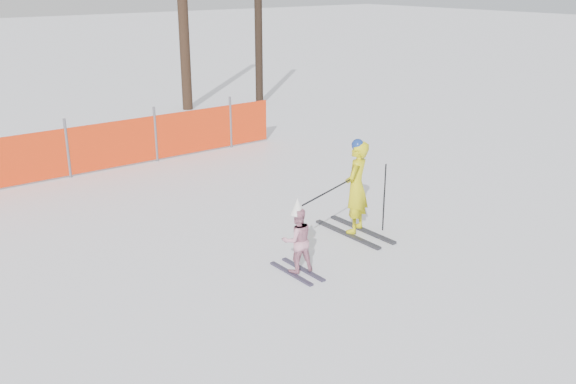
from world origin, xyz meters
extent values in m
plane|color=white|center=(0.00, 0.00, 0.00)|extent=(120.00, 120.00, 0.00)
cube|color=black|center=(1.21, 0.49, 0.02)|extent=(0.09, 1.48, 0.04)
cube|color=black|center=(1.55, 0.49, 0.02)|extent=(0.09, 1.48, 0.04)
imported|color=yellow|center=(1.38, 0.49, 0.80)|extent=(0.66, 0.58, 1.51)
sphere|color=navy|center=(1.38, 0.49, 1.49)|extent=(0.20, 0.20, 0.20)
cube|color=black|center=(-0.39, -0.08, 0.01)|extent=(0.09, 0.92, 0.03)
cube|color=black|center=(-0.17, -0.08, 0.01)|extent=(0.09, 0.92, 0.03)
imported|color=pink|center=(-0.28, -0.08, 0.50)|extent=(0.54, 0.47, 0.95)
cone|color=white|center=(-0.28, -0.08, 1.01)|extent=(0.19, 0.19, 0.24)
cylinder|color=black|center=(1.83, 0.29, 0.57)|extent=(0.02, 0.02, 1.15)
cylinder|color=black|center=(0.55, 0.21, 0.98)|extent=(1.44, 0.52, 0.02)
cylinder|color=#595960|center=(-1.23, 6.36, 0.62)|extent=(0.06, 0.06, 1.25)
cylinder|color=#595960|center=(0.77, 6.36, 0.62)|extent=(0.06, 0.06, 1.25)
cylinder|color=#595960|center=(2.77, 6.36, 0.62)|extent=(0.06, 0.06, 1.25)
cylinder|color=#312116|center=(4.23, 11.12, 3.18)|extent=(0.31, 0.31, 6.37)
cylinder|color=black|center=(6.49, 10.41, 2.41)|extent=(0.24, 0.24, 4.82)
camera|label=1|loc=(-5.46, -6.56, 4.05)|focal=40.00mm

